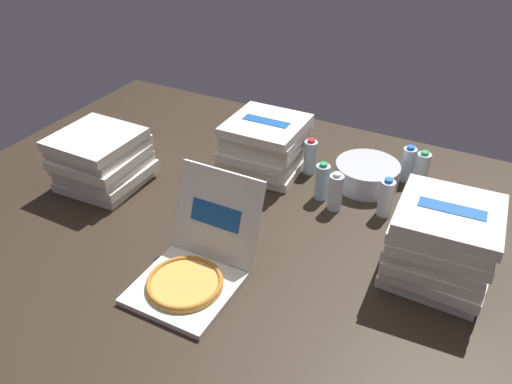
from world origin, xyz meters
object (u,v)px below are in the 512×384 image
(open_pizza_box, at_px, (195,263))
(pizza_stack_left_near, at_px, (265,145))
(water_bottle_0, at_px, (422,170))
(water_bottle_4, at_px, (322,182))
(water_bottle_1, at_px, (408,164))
(water_bottle_2, at_px, (310,157))
(water_bottle_3, at_px, (336,192))
(pizza_stack_right_far, at_px, (101,160))
(ice_bucket, at_px, (367,175))
(water_bottle_5, at_px, (386,198))
(pizza_stack_center_far, at_px, (442,244))

(open_pizza_box, distance_m, pizza_stack_left_near, 0.91)
(open_pizza_box, distance_m, water_bottle_0, 1.29)
(open_pizza_box, bearing_deg, water_bottle_0, 60.37)
(open_pizza_box, height_order, water_bottle_4, open_pizza_box)
(open_pizza_box, distance_m, water_bottle_1, 1.27)
(water_bottle_2, relative_size, water_bottle_3, 1.00)
(pizza_stack_right_far, height_order, ice_bucket, pizza_stack_right_far)
(pizza_stack_right_far, distance_m, water_bottle_5, 1.41)
(pizza_stack_center_far, bearing_deg, water_bottle_1, 113.41)
(open_pizza_box, relative_size, water_bottle_3, 2.64)
(pizza_stack_right_far, distance_m, water_bottle_2, 1.07)
(pizza_stack_right_far, relative_size, water_bottle_2, 2.08)
(water_bottle_2, distance_m, water_bottle_4, 0.24)
(open_pizza_box, relative_size, water_bottle_1, 2.64)
(water_bottle_1, xyz_separation_m, water_bottle_3, (-0.24, -0.42, 0.00))
(pizza_stack_right_far, distance_m, water_bottle_3, 1.18)
(pizza_stack_left_near, bearing_deg, pizza_stack_right_far, -141.77)
(pizza_stack_center_far, height_order, water_bottle_0, pizza_stack_center_far)
(pizza_stack_left_near, relative_size, pizza_stack_right_far, 1.01)
(water_bottle_3, bearing_deg, water_bottle_0, 51.48)
(pizza_stack_left_near, relative_size, water_bottle_1, 2.10)
(pizza_stack_right_far, height_order, water_bottle_5, pizza_stack_right_far)
(water_bottle_5, bearing_deg, water_bottle_1, 87.81)
(ice_bucket, height_order, water_bottle_3, water_bottle_3)
(water_bottle_0, height_order, water_bottle_4, same)
(pizza_stack_center_far, bearing_deg, water_bottle_2, 146.50)
(water_bottle_0, xyz_separation_m, water_bottle_2, (-0.55, -0.14, 0.00))
(open_pizza_box, relative_size, water_bottle_0, 2.64)
(pizza_stack_left_near, bearing_deg, water_bottle_3, -20.68)
(pizza_stack_right_far, xyz_separation_m, water_bottle_3, (1.13, 0.35, -0.05))
(water_bottle_2, distance_m, water_bottle_5, 0.50)
(water_bottle_2, relative_size, water_bottle_5, 1.00)
(water_bottle_2, bearing_deg, water_bottle_0, 14.64)
(ice_bucket, bearing_deg, open_pizza_box, -111.48)
(open_pizza_box, bearing_deg, water_bottle_2, 84.97)
(pizza_stack_center_far, distance_m, pizza_stack_right_far, 1.66)
(open_pizza_box, relative_size, pizza_stack_right_far, 1.27)
(water_bottle_1, bearing_deg, water_bottle_3, -119.82)
(pizza_stack_center_far, height_order, water_bottle_2, pizza_stack_center_far)
(water_bottle_1, xyz_separation_m, water_bottle_2, (-0.47, -0.17, 0.00))
(ice_bucket, xyz_separation_m, water_bottle_0, (0.24, 0.12, 0.03))
(pizza_stack_center_far, xyz_separation_m, water_bottle_1, (-0.29, 0.67, -0.07))
(pizza_stack_left_near, xyz_separation_m, water_bottle_1, (0.70, 0.24, -0.05))
(water_bottle_2, xyz_separation_m, water_bottle_3, (0.24, -0.25, 0.00))
(ice_bucket, xyz_separation_m, water_bottle_4, (-0.16, -0.22, 0.03))
(pizza_stack_center_far, height_order, water_bottle_5, pizza_stack_center_far)
(open_pizza_box, xyz_separation_m, pizza_stack_center_far, (0.85, 0.47, 0.09))
(pizza_stack_left_near, distance_m, water_bottle_0, 0.81)
(water_bottle_0, bearing_deg, ice_bucket, -153.25)
(open_pizza_box, bearing_deg, water_bottle_3, 66.03)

